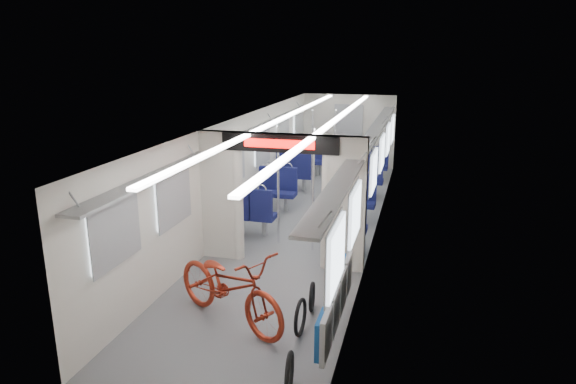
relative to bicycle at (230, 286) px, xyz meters
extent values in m
plane|color=#515456|center=(0.13, 4.18, -0.55)|extent=(12.00, 12.00, 0.00)
cube|color=beige|center=(-1.32, 4.18, 0.60)|extent=(0.02, 12.00, 2.30)
cube|color=beige|center=(1.58, 4.18, 0.60)|extent=(0.02, 12.00, 2.30)
cube|color=beige|center=(0.13, 10.18, 0.60)|extent=(2.90, 0.02, 2.30)
cube|color=beige|center=(0.13, -1.82, 0.60)|extent=(2.90, 0.02, 2.30)
cube|color=silver|center=(0.13, 4.18, 1.75)|extent=(2.90, 12.00, 0.02)
cube|color=white|center=(-0.42, 4.18, 1.72)|extent=(0.12, 11.40, 0.04)
cube|color=white|center=(0.68, 4.18, 1.72)|extent=(0.12, 11.40, 0.04)
cube|color=beige|center=(-1.00, 2.18, 0.45)|extent=(0.65, 0.18, 2.00)
cube|color=beige|center=(1.25, 2.18, 0.45)|extent=(0.65, 0.18, 2.00)
cube|color=beige|center=(0.13, 2.18, 1.60)|extent=(2.90, 0.18, 0.30)
cylinder|color=beige|center=(-0.67, 2.18, 0.45)|extent=(0.20, 0.20, 2.00)
cylinder|color=beige|center=(0.93, 2.18, 0.45)|extent=(0.20, 0.20, 2.00)
cube|color=black|center=(0.13, 2.07, 1.60)|extent=(2.00, 0.03, 0.30)
cube|color=#FF0C07|center=(0.13, 2.05, 1.60)|extent=(1.20, 0.02, 0.14)
cube|color=silver|center=(-1.29, -0.62, 0.85)|extent=(0.04, 1.00, 0.75)
cube|color=silver|center=(1.55, -0.62, 0.85)|extent=(0.04, 1.00, 0.75)
cube|color=silver|center=(-1.29, 0.98, 0.85)|extent=(0.04, 1.00, 0.75)
cube|color=silver|center=(1.55, 0.98, 0.85)|extent=(0.04, 1.00, 0.75)
cube|color=silver|center=(-1.29, 3.68, 0.85)|extent=(0.04, 1.00, 0.75)
cube|color=silver|center=(1.55, 3.68, 0.85)|extent=(0.04, 1.00, 0.75)
cube|color=silver|center=(-1.29, 5.58, 0.85)|extent=(0.04, 1.00, 0.75)
cube|color=silver|center=(1.55, 5.58, 0.85)|extent=(0.04, 1.00, 0.75)
cube|color=silver|center=(-1.29, 7.48, 0.85)|extent=(0.04, 1.00, 0.75)
cube|color=silver|center=(1.55, 7.48, 0.85)|extent=(0.04, 1.00, 0.75)
cube|color=silver|center=(-1.29, 9.28, 0.85)|extent=(0.04, 1.00, 0.75)
cube|color=silver|center=(1.55, 9.28, 0.85)|extent=(0.04, 1.00, 0.75)
cube|color=gray|center=(-1.14, 0.18, 1.40)|extent=(0.30, 3.60, 0.04)
cube|color=gray|center=(1.40, 0.18, 1.40)|extent=(0.30, 3.60, 0.04)
cube|color=gray|center=(-1.14, 6.18, 1.40)|extent=(0.30, 7.60, 0.04)
cube|color=gray|center=(1.40, 6.18, 1.40)|extent=(0.30, 7.60, 0.04)
cube|color=gray|center=(0.13, 10.12, 0.45)|extent=(0.90, 0.05, 2.00)
imported|color=maroon|center=(0.00, 0.00, 0.00)|extent=(2.18, 1.64, 1.10)
cube|color=gray|center=(1.51, -0.95, 0.03)|extent=(0.06, 0.48, 0.54)
cube|color=navy|center=(1.45, -0.95, 0.03)|extent=(0.06, 0.44, 0.46)
cube|color=gray|center=(1.51, -0.40, 0.03)|extent=(0.06, 0.48, 0.54)
cube|color=navy|center=(1.45, -0.40, 0.03)|extent=(0.06, 0.44, 0.46)
cube|color=gray|center=(1.51, 0.15, 0.03)|extent=(0.06, 0.48, 0.54)
cube|color=navy|center=(1.45, 0.15, 0.03)|extent=(0.06, 0.44, 0.46)
cube|color=gray|center=(1.51, 0.70, 0.03)|extent=(0.06, 0.48, 0.54)
cube|color=navy|center=(1.45, 0.70, 0.03)|extent=(0.06, 0.44, 0.46)
torus|color=black|center=(1.17, -1.27, -0.33)|extent=(0.10, 0.49, 0.49)
torus|color=black|center=(1.01, -0.08, -0.32)|extent=(0.07, 0.51, 0.51)
torus|color=black|center=(1.02, 0.60, -0.35)|extent=(0.09, 0.44, 0.44)
cube|color=#0E103F|center=(-0.57, 3.40, -0.15)|extent=(0.45, 0.42, 0.10)
cylinder|color=gray|center=(-0.57, 3.40, -0.37)|extent=(0.10, 0.10, 0.35)
cube|color=#0E103F|center=(-0.57, 3.23, 0.18)|extent=(0.45, 0.08, 0.55)
torus|color=silver|center=(-0.57, 3.23, 0.46)|extent=(0.23, 0.03, 0.23)
cube|color=#0E103F|center=(-0.57, 5.11, -0.15)|extent=(0.45, 0.42, 0.10)
cylinder|color=gray|center=(-0.57, 5.11, -0.37)|extent=(0.10, 0.10, 0.35)
cube|color=#0E103F|center=(-0.57, 5.28, 0.18)|extent=(0.45, 0.08, 0.55)
torus|color=silver|center=(-0.57, 5.28, 0.46)|extent=(0.23, 0.03, 0.23)
cube|color=#0E103F|center=(-1.04, 3.40, -0.15)|extent=(0.45, 0.42, 0.10)
cylinder|color=gray|center=(-1.04, 3.40, -0.37)|extent=(0.10, 0.10, 0.35)
cube|color=#0E103F|center=(-1.04, 3.23, 0.18)|extent=(0.45, 0.08, 0.55)
torus|color=silver|center=(-1.04, 3.23, 0.46)|extent=(0.23, 0.03, 0.23)
cube|color=#0E103F|center=(-1.04, 5.11, -0.15)|extent=(0.45, 0.42, 0.10)
cylinder|color=gray|center=(-1.04, 5.11, -0.37)|extent=(0.10, 0.10, 0.35)
cube|color=#0E103F|center=(-1.04, 5.28, 0.18)|extent=(0.45, 0.08, 0.55)
torus|color=silver|center=(-1.04, 5.28, 0.46)|extent=(0.23, 0.03, 0.23)
cube|color=#0E103F|center=(0.83, 3.11, -0.15)|extent=(0.44, 0.41, 0.10)
cylinder|color=gray|center=(0.83, 3.11, -0.37)|extent=(0.10, 0.10, 0.35)
cube|color=#0E103F|center=(0.83, 2.95, 0.17)|extent=(0.44, 0.08, 0.54)
torus|color=silver|center=(0.83, 2.95, 0.44)|extent=(0.22, 0.03, 0.22)
cube|color=#0E103F|center=(0.83, 4.77, -0.15)|extent=(0.44, 0.41, 0.10)
cylinder|color=gray|center=(0.83, 4.77, -0.37)|extent=(0.10, 0.10, 0.35)
cube|color=#0E103F|center=(0.83, 4.93, 0.17)|extent=(0.44, 0.08, 0.54)
torus|color=silver|center=(0.83, 4.93, 0.44)|extent=(0.22, 0.03, 0.22)
cube|color=#0E103F|center=(1.30, 3.11, -0.15)|extent=(0.44, 0.41, 0.10)
cylinder|color=gray|center=(1.30, 3.11, -0.37)|extent=(0.10, 0.10, 0.35)
cube|color=#0E103F|center=(1.30, 2.95, 0.17)|extent=(0.44, 0.08, 0.54)
torus|color=silver|center=(1.30, 2.95, 0.44)|extent=(0.22, 0.03, 0.22)
cube|color=#0E103F|center=(1.30, 4.77, -0.15)|extent=(0.44, 0.41, 0.10)
cylinder|color=gray|center=(1.30, 4.77, -0.37)|extent=(0.10, 0.10, 0.35)
cube|color=#0E103F|center=(1.30, 4.93, 0.17)|extent=(0.44, 0.08, 0.54)
torus|color=silver|center=(1.30, 4.93, 0.44)|extent=(0.22, 0.03, 0.22)
cube|color=#0E103F|center=(-0.57, 6.99, -0.15)|extent=(0.48, 0.45, 0.10)
cylinder|color=gray|center=(-0.57, 6.99, -0.37)|extent=(0.10, 0.10, 0.35)
cube|color=#0E103F|center=(-0.57, 6.81, 0.19)|extent=(0.48, 0.08, 0.58)
torus|color=silver|center=(-0.57, 6.81, 0.49)|extent=(0.24, 0.03, 0.24)
cube|color=#0E103F|center=(-0.57, 8.79, -0.15)|extent=(0.48, 0.45, 0.10)
cylinder|color=gray|center=(-0.57, 8.79, -0.37)|extent=(0.10, 0.10, 0.35)
cube|color=#0E103F|center=(-0.57, 8.97, 0.19)|extent=(0.48, 0.08, 0.58)
torus|color=silver|center=(-0.57, 8.97, 0.49)|extent=(0.24, 0.03, 0.24)
cube|color=#0E103F|center=(-1.04, 6.99, -0.15)|extent=(0.48, 0.45, 0.10)
cylinder|color=gray|center=(-1.04, 6.99, -0.37)|extent=(0.10, 0.10, 0.35)
cube|color=#0E103F|center=(-1.04, 6.81, 0.19)|extent=(0.48, 0.08, 0.58)
torus|color=silver|center=(-1.04, 6.81, 0.49)|extent=(0.24, 0.03, 0.24)
cube|color=#0E103F|center=(-1.04, 8.79, -0.15)|extent=(0.48, 0.45, 0.10)
cylinder|color=gray|center=(-1.04, 8.79, -0.37)|extent=(0.10, 0.10, 0.35)
cube|color=#0E103F|center=(-1.04, 8.97, 0.19)|extent=(0.48, 0.08, 0.58)
torus|color=silver|center=(-1.04, 8.97, 0.49)|extent=(0.24, 0.03, 0.24)
cube|color=#0E103F|center=(0.83, 6.86, -0.15)|extent=(0.44, 0.41, 0.10)
cylinder|color=gray|center=(0.83, 6.86, -0.37)|extent=(0.10, 0.10, 0.35)
cube|color=#0E103F|center=(0.83, 6.69, 0.17)|extent=(0.44, 0.08, 0.53)
torus|color=silver|center=(0.83, 6.69, 0.44)|extent=(0.22, 0.03, 0.22)
cube|color=#0E103F|center=(0.83, 8.51, -0.15)|extent=(0.44, 0.41, 0.10)
cylinder|color=gray|center=(0.83, 8.51, -0.37)|extent=(0.10, 0.10, 0.35)
cube|color=#0E103F|center=(0.83, 8.67, 0.17)|extent=(0.44, 0.08, 0.53)
torus|color=silver|center=(0.83, 8.67, 0.44)|extent=(0.22, 0.03, 0.22)
cube|color=#0E103F|center=(1.30, 6.86, -0.15)|extent=(0.44, 0.41, 0.10)
cylinder|color=gray|center=(1.30, 6.86, -0.37)|extent=(0.10, 0.10, 0.35)
cube|color=#0E103F|center=(1.30, 6.69, 0.17)|extent=(0.44, 0.08, 0.53)
torus|color=silver|center=(1.30, 6.69, 0.44)|extent=(0.22, 0.03, 0.22)
cube|color=#0E103F|center=(1.30, 8.51, -0.15)|extent=(0.44, 0.41, 0.10)
cylinder|color=gray|center=(1.30, 8.51, -0.37)|extent=(0.10, 0.10, 0.35)
cube|color=#0E103F|center=(1.30, 8.67, 0.17)|extent=(0.44, 0.08, 0.53)
torus|color=silver|center=(1.30, 8.67, 0.44)|extent=(0.22, 0.03, 0.22)
cylinder|color=silver|center=(-0.18, 3.08, 0.60)|extent=(0.04, 0.04, 2.30)
cylinder|color=silver|center=(0.54, 2.89, 0.60)|extent=(0.04, 0.04, 2.30)
cylinder|color=silver|center=(-0.10, 5.74, 0.60)|extent=(0.04, 0.04, 2.30)
cylinder|color=silver|center=(0.41, 5.97, 0.60)|extent=(0.04, 0.04, 2.30)
camera|label=1|loc=(2.38, -5.96, 3.09)|focal=32.00mm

